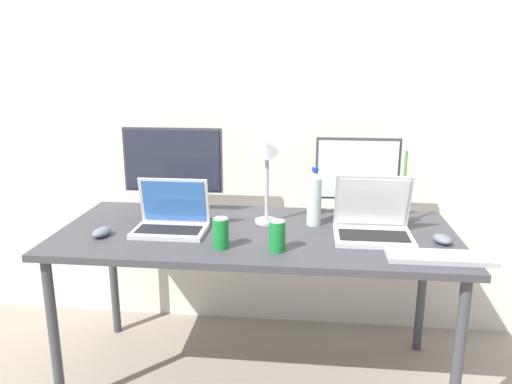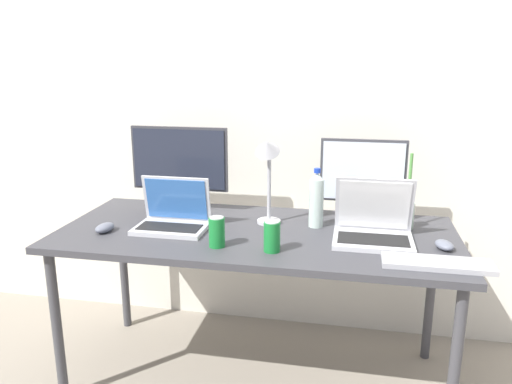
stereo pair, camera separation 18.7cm
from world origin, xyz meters
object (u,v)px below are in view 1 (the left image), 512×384
object	(u,v)px
desk_lamp	(266,164)
soda_can_by_laptop	(277,236)
monitor_center	(357,177)
water_bottle	(314,199)
laptop_secondary	(373,223)
bamboo_vase	(402,209)
soda_can_near_keyboard	(221,233)
mouse_by_keyboard	(102,232)
mouse_by_laptop	(442,239)
monitor_left	(173,166)
work_desk	(256,243)
laptop_silver	(171,219)
keyboard_main	(440,257)

from	to	relation	value
desk_lamp	soda_can_by_laptop	bearing A→B (deg)	-76.61
monitor_center	water_bottle	bearing A→B (deg)	-144.03
laptop_secondary	bamboo_vase	size ratio (longest dim) A/B	0.95
monitor_center	soda_can_near_keyboard	bearing A→B (deg)	-140.11
mouse_by_keyboard	mouse_by_laptop	xyz separation A→B (m)	(1.44, 0.07, -0.00)
soda_can_near_keyboard	laptop_secondary	bearing A→B (deg)	18.03
desk_lamp	monitor_left	bearing A→B (deg)	160.70
monitor_center	soda_can_near_keyboard	distance (m)	0.76
soda_can_near_keyboard	bamboo_vase	world-z (taller)	bamboo_vase
monitor_center	desk_lamp	distance (m)	0.47
work_desk	soda_can_near_keyboard	bearing A→B (deg)	-118.63
soda_can_by_laptop	laptop_secondary	bearing A→B (deg)	28.12
laptop_silver	water_bottle	world-z (taller)	water_bottle
mouse_by_laptop	laptop_secondary	bearing A→B (deg)	146.18
monitor_center	soda_can_by_laptop	bearing A→B (deg)	-125.32
laptop_secondary	mouse_by_keyboard	size ratio (longest dim) A/B	3.08
monitor_left	soda_can_near_keyboard	distance (m)	0.59
bamboo_vase	water_bottle	bearing A→B (deg)	-172.36
mouse_by_keyboard	soda_can_near_keyboard	bearing A→B (deg)	2.84
water_bottle	desk_lamp	world-z (taller)	desk_lamp
monitor_left	soda_can_by_laptop	size ratio (longest dim) A/B	3.90
keyboard_main	mouse_by_keyboard	size ratio (longest dim) A/B	3.76
laptop_secondary	monitor_left	bearing A→B (deg)	164.58
mouse_by_keyboard	water_bottle	xyz separation A→B (m)	(0.91, 0.26, 0.11)
monitor_left	laptop_secondary	bearing A→B (deg)	-15.42
water_bottle	laptop_secondary	bearing A→B (deg)	-27.56
monitor_center	laptop_silver	world-z (taller)	monitor_center
monitor_center	soda_can_near_keyboard	size ratio (longest dim) A/B	3.14
bamboo_vase	mouse_by_keyboard	bearing A→B (deg)	-166.53
laptop_silver	keyboard_main	distance (m)	1.13
work_desk	laptop_silver	xyz separation A→B (m)	(-0.37, -0.04, 0.11)
laptop_secondary	mouse_by_keyboard	distance (m)	1.17
work_desk	mouse_by_keyboard	distance (m)	0.67
soda_can_by_laptop	work_desk	bearing A→B (deg)	115.83
mouse_by_laptop	water_bottle	world-z (taller)	water_bottle
soda_can_near_keyboard	monitor_center	bearing A→B (deg)	39.89
laptop_silver	soda_can_by_laptop	distance (m)	0.52
soda_can_by_laptop	mouse_by_laptop	bearing A→B (deg)	12.89
desk_lamp	laptop_silver	bearing A→B (deg)	-164.19
desk_lamp	mouse_by_keyboard	bearing A→B (deg)	-162.05
mouse_by_keyboard	soda_can_near_keyboard	world-z (taller)	soda_can_near_keyboard
work_desk	soda_can_by_laptop	world-z (taller)	soda_can_by_laptop
monitor_left	mouse_by_keyboard	xyz separation A→B (m)	(-0.22, -0.39, -0.22)
monitor_left	soda_can_by_laptop	xyz separation A→B (m)	(0.55, -0.47, -0.17)
water_bottle	bamboo_vase	distance (m)	0.41
water_bottle	bamboo_vase	xyz separation A→B (m)	(0.40, 0.05, -0.05)
laptop_silver	mouse_by_laptop	bearing A→B (deg)	-1.75
soda_can_near_keyboard	desk_lamp	distance (m)	0.41
soda_can_by_laptop	desk_lamp	world-z (taller)	desk_lamp
mouse_by_laptop	monitor_center	bearing A→B (deg)	112.41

